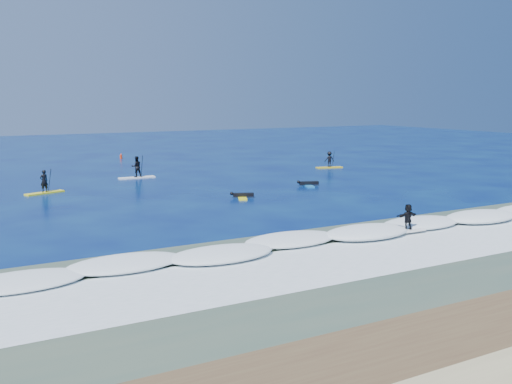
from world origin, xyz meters
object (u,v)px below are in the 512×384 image
sup_paddler_right (329,161)px  wave_surfer (408,219)px  sup_paddler_left (44,185)px  sup_paddler_center (137,169)px  prone_paddler_near (242,196)px  marker_buoy (121,156)px  prone_paddler_far (308,184)px

sup_paddler_right → wave_surfer: size_ratio=1.37×
sup_paddler_left → wave_surfer: bearing=-77.0°
sup_paddler_left → sup_paddler_center: size_ratio=0.93×
prone_paddler_near → marker_buoy: (-0.39, 29.14, 0.14)m
sup_paddler_center → wave_surfer: 27.09m
marker_buoy → prone_paddler_far: bearing=-74.6°
sup_paddler_center → sup_paddler_right: (18.74, -2.00, -0.09)m
sup_paddler_center → marker_buoy: 16.45m
prone_paddler_near → wave_surfer: (2.45, -13.44, 0.66)m
sup_paddler_right → wave_surfer: 27.59m
sup_paddler_left → prone_paddler_far: size_ratio=1.28×
sup_paddler_center → wave_surfer: size_ratio=1.56×
prone_paddler_near → wave_surfer: size_ratio=1.07×
prone_paddler_far → marker_buoy: marker_buoy is taller
sup_paddler_center → prone_paddler_near: (3.47, -13.00, -0.66)m
prone_paddler_near → prone_paddler_far: prone_paddler_far is taller
sup_paddler_left → sup_paddler_right: 27.04m
sup_paddler_right → prone_paddler_near: 18.83m
sup_paddler_center → prone_paddler_far: (10.45, -10.64, -0.66)m
sup_paddler_center → wave_surfer: (5.91, -26.43, -0.01)m
prone_paddler_far → sup_paddler_right: bearing=-25.2°
prone_paddler_far → marker_buoy: size_ratio=3.45×
sup_paddler_right → marker_buoy: bearing=143.6°
sup_paddler_center → sup_paddler_right: 18.84m
prone_paddler_near → sup_paddler_left: bearing=77.0°
sup_paddler_left → sup_paddler_center: bearing=9.4°
sup_paddler_center → sup_paddler_left: bearing=-150.6°
sup_paddler_left → sup_paddler_right: sup_paddler_left is taller
marker_buoy → prone_paddler_near: bearing=-89.2°
prone_paddler_near → marker_buoy: 29.15m
sup_paddler_center → wave_surfer: sup_paddler_center is taller
sup_paddler_right → marker_buoy: (-15.66, 18.15, -0.44)m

